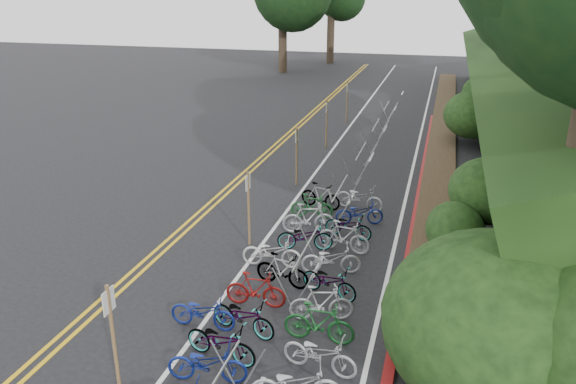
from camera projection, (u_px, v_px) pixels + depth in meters
The scene contains 8 objects.
ground at pixel (161, 325), 14.03m from camera, with size 120.00×120.00×0.00m, color black.
road_markings at pixel (292, 192), 22.98m from camera, with size 7.47×80.00×0.01m.
red_curb at pixel (421, 187), 23.40m from camera, with size 0.25×28.00×0.10m, color maroon.
bike_racks_rest at pixel (361, 157), 24.71m from camera, with size 1.14×23.00×1.17m.
signpost_near at pixel (113, 334), 11.18m from camera, with size 0.08×0.40×2.56m.
signposts_rest at pixel (313, 135), 26.02m from camera, with size 0.08×18.40×2.50m.
bike_front at pixel (203, 312), 13.79m from camera, with size 1.70×0.59×0.89m, color navy.
bike_valet at pixel (301, 275), 15.44m from camera, with size 3.29×14.02×1.07m.
Camera 1 is at (6.31, -10.69, 8.01)m, focal length 35.00 mm.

